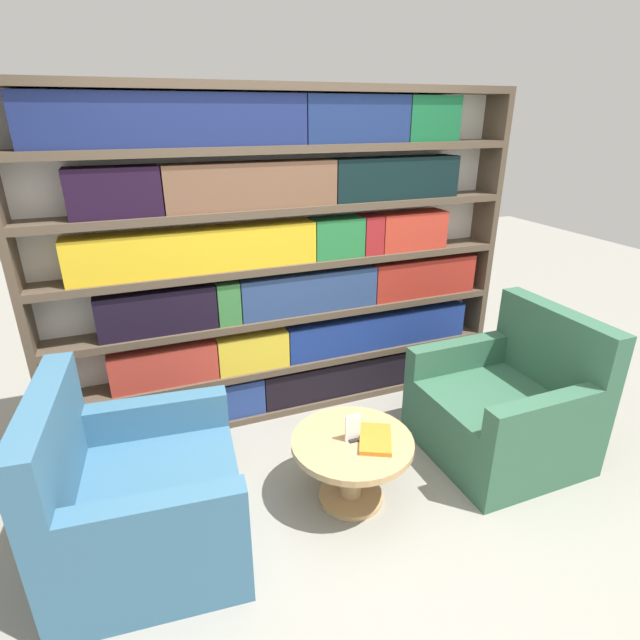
# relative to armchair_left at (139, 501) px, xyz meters

# --- Properties ---
(ground_plane) EXTENTS (14.00, 14.00, 0.00)m
(ground_plane) POSITION_rel_armchair_left_xyz_m (1.15, -0.40, -0.32)
(ground_plane) COLOR gray
(bookshelf) EXTENTS (3.35, 0.30, 2.29)m
(bookshelf) POSITION_rel_armchair_left_xyz_m (1.15, 1.07, 0.82)
(bookshelf) COLOR silver
(bookshelf) RESTS_ON ground_plane
(armchair_left) EXTENTS (0.99, 1.02, 0.97)m
(armchair_left) POSITION_rel_armchair_left_xyz_m (0.00, 0.00, 0.00)
(armchair_left) COLOR #386684
(armchair_left) RESTS_ON ground_plane
(armchair_right) EXTENTS (0.90, 0.93, 0.97)m
(armchair_right) POSITION_rel_armchair_left_xyz_m (2.30, -0.00, 0.00)
(armchair_right) COLOR #336047
(armchair_right) RESTS_ON ground_plane
(coffee_table) EXTENTS (0.70, 0.70, 0.42)m
(coffee_table) POSITION_rel_armchair_left_xyz_m (1.15, -0.06, -0.02)
(coffee_table) COLOR tan
(coffee_table) RESTS_ON ground_plane
(table_sign) EXTENTS (0.09, 0.06, 0.16)m
(table_sign) POSITION_rel_armchair_left_xyz_m (1.15, -0.06, 0.17)
(table_sign) COLOR black
(table_sign) RESTS_ON coffee_table
(stray_book) EXTENTS (0.28, 0.33, 0.03)m
(stray_book) POSITION_rel_armchair_left_xyz_m (1.27, -0.12, 0.11)
(stray_book) COLOR orange
(stray_book) RESTS_ON coffee_table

